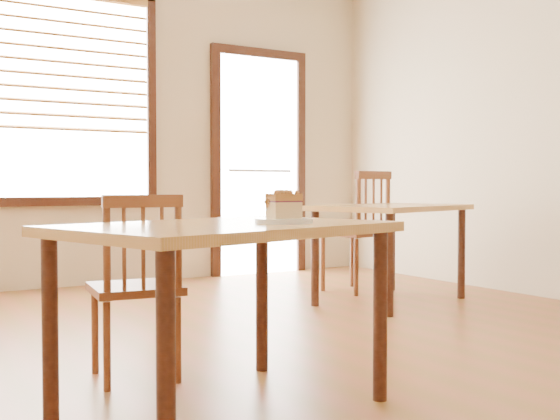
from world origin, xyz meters
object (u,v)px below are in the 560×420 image
object	(u,v)px
cafe_table_main	(225,247)
cake_slice	(284,204)
cafe_chair_second	(358,230)
plate	(284,221)
cafe_table_second	(391,218)
cafe_chair_main	(137,286)

from	to	relation	value
cafe_table_main	cake_slice	xyz separation A→B (m)	(0.22, -0.09, 0.17)
cafe_chair_second	cake_slice	bearing A→B (deg)	35.78
plate	cake_slice	bearing A→B (deg)	-154.13
cafe_table_second	plate	world-z (taller)	plate
cafe_chair_main	cafe_table_second	distance (m)	2.66
cafe_table_main	cafe_table_second	distance (m)	2.85
plate	cake_slice	world-z (taller)	cake_slice
cafe_chair_second	plate	distance (m)	3.21
plate	cake_slice	distance (m)	0.07
cake_slice	cafe_table_main	bearing A→B (deg)	161.53
cafe_table_main	cafe_chair_main	size ratio (longest dim) A/B	1.65
cafe_table_main	cafe_chair_main	xyz separation A→B (m)	(-0.14, 0.63, -0.22)
cafe_table_main	cafe_chair_second	bearing A→B (deg)	27.83
cafe_table_second	cake_slice	size ratio (longest dim) A/B	10.07
cafe_table_second	cake_slice	world-z (taller)	cake_slice
plate	cafe_table_second	bearing A→B (deg)	41.17
cafe_chair_second	plate	bearing A→B (deg)	35.79
cafe_chair_main	plate	world-z (taller)	cafe_chair_main
cafe_table_second	plate	distance (m)	2.74
cafe_chair_second	cake_slice	distance (m)	3.22
cafe_chair_main	cafe_table_main	bearing A→B (deg)	109.38
cafe_table_second	cafe_table_main	bearing A→B (deg)	-160.33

